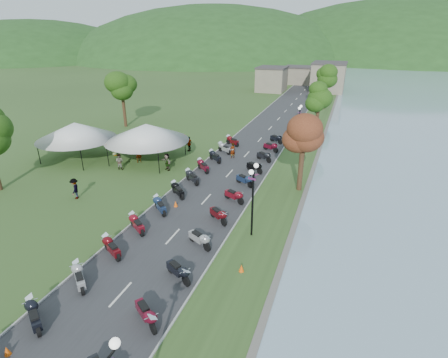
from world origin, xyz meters
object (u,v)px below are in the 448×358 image
(pedestrian_b, at_px, (120,169))
(pedestrian_c, at_px, (77,198))
(pedestrian_a, at_px, (139,162))
(vendor_tent_main, at_px, (147,142))

(pedestrian_b, height_order, pedestrian_c, pedestrian_c)
(pedestrian_a, xyz_separation_m, pedestrian_c, (-0.26, -9.22, 0.00))
(vendor_tent_main, height_order, pedestrian_a, vendor_tent_main)
(pedestrian_b, bearing_deg, vendor_tent_main, -118.76)
(vendor_tent_main, bearing_deg, pedestrian_a, -124.98)
(pedestrian_a, relative_size, pedestrian_b, 1.10)
(pedestrian_a, height_order, pedestrian_c, pedestrian_a)
(vendor_tent_main, xyz_separation_m, pedestrian_b, (-1.38, -3.22, -2.00))
(pedestrian_a, bearing_deg, pedestrian_b, -151.18)
(vendor_tent_main, relative_size, pedestrian_b, 3.58)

